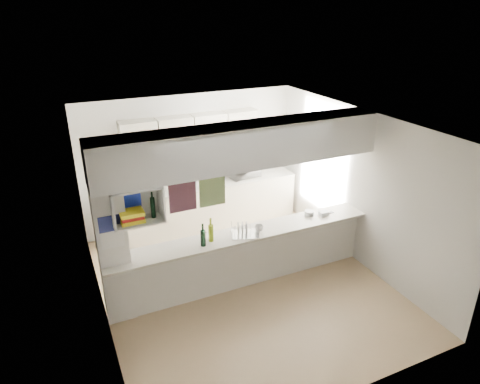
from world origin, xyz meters
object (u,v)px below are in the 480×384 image
dish_rack (245,230)px  wine_bottles (207,235)px  microwave (244,169)px  bowl (242,159)px

dish_rack → wine_bottles: 0.60m
microwave → dish_rack: bearing=60.0°
microwave → dish_rack: microwave is taller
wine_bottles → bowl: bearing=54.5°
bowl → wine_bottles: 2.69m
dish_rack → wine_bottles: (-0.60, 0.00, 0.05)m
bowl → dish_rack: size_ratio=0.52×
bowl → wine_bottles: (-1.56, -2.18, -0.23)m
bowl → wine_bottles: size_ratio=0.71×
microwave → bowl: (-0.05, 0.02, 0.20)m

